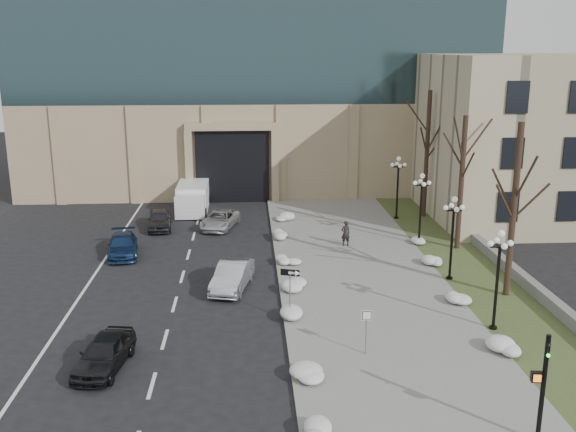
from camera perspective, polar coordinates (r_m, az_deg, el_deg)
name	(u,v)px	position (r m, az deg, el deg)	size (l,w,h in m)	color
ground	(328,408)	(23.92, 3.56, -16.70)	(160.00, 160.00, 0.00)	black
sidewalk	(359,272)	(36.94, 6.30, -4.97)	(9.00, 40.00, 0.12)	gray
curb	(280,274)	(36.45, -0.72, -5.13)	(0.30, 40.00, 0.14)	gray
grass_strip	(470,270)	(38.57, 15.89, -4.62)	(4.00, 40.00, 0.10)	#3C4C26
stone_wall	(492,253)	(40.94, 17.65, -3.19)	(0.50, 30.00, 0.70)	slate
classical_building	(567,134)	(54.56, 23.52, 6.73)	(22.00, 18.12, 12.00)	#C3B392
car_a	(104,353)	(27.14, -16.02, -11.61)	(1.60, 3.98, 1.36)	black
car_b	(232,276)	(34.32, -4.98, -5.32)	(1.52, 4.37, 1.44)	#B2B4BB
car_c	(123,245)	(40.93, -14.47, -2.55)	(1.76, 4.32, 1.25)	navy
car_d	(220,220)	(45.83, -6.07, -0.32)	(2.03, 4.41, 1.23)	silver
car_e	(160,220)	(46.25, -11.35, -0.32)	(1.59, 3.95, 1.34)	#2D2C31
pedestrian	(346,233)	(41.25, 5.14, -1.55)	(0.59, 0.39, 1.63)	black
box_truck	(193,198)	(51.09, -8.46, 1.63)	(2.37, 6.59, 2.09)	silver
one_way_sign	(293,279)	(29.82, 0.47, -5.61)	(0.93, 0.43, 2.53)	slate
keep_sign	(366,323)	(26.90, 6.99, -9.40)	(0.44, 0.07, 2.06)	slate
traffic_signal	(542,391)	(22.56, 21.61, -14.28)	(0.66, 0.88, 3.86)	black
snow_clump_b	(307,370)	(25.71, 1.70, -13.51)	(1.10, 1.60, 0.36)	white
snow_clump_c	(293,315)	(30.42, 0.49, -8.83)	(1.10, 1.60, 0.36)	white
snow_clump_d	(293,286)	(33.98, 0.45, -6.23)	(1.10, 1.60, 0.36)	white
snow_clump_e	(288,259)	(38.12, -0.04, -3.86)	(1.10, 1.60, 0.36)	white
snow_clump_f	(279,236)	(42.82, -0.76, -1.76)	(1.10, 1.60, 0.36)	white
snow_clump_g	(281,218)	(47.22, -0.59, -0.18)	(1.10, 1.60, 0.36)	white
snow_clump_h	(502,350)	(28.65, 18.46, -11.20)	(1.10, 1.60, 0.36)	white
snow_clump_i	(462,302)	(33.08, 15.24, -7.38)	(1.10, 1.60, 0.36)	white
snow_clump_j	(428,260)	(38.97, 12.38, -3.80)	(1.10, 1.60, 0.36)	white
snow_clump_k	(416,242)	(42.21, 11.27, -2.30)	(1.10, 1.60, 0.36)	white
lamppost_a	(498,267)	(29.96, 18.20, -4.29)	(1.18, 1.18, 4.76)	black
lamppost_b	(453,227)	(35.79, 14.44, -0.95)	(1.18, 1.18, 4.76)	black
lamppost_c	(421,199)	(41.82, 11.75, 1.45)	(1.18, 1.18, 4.76)	black
lamppost_d	(398,179)	(47.97, 9.75, 3.24)	(1.18, 1.18, 4.76)	black
tree_near	(516,186)	(33.65, 19.59, 2.51)	(3.20, 3.20, 9.00)	black
tree_mid	(463,164)	(41.04, 15.26, 4.46)	(3.20, 3.20, 8.50)	black
tree_far	(428,136)	(48.50, 12.32, 6.93)	(3.20, 3.20, 9.50)	black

